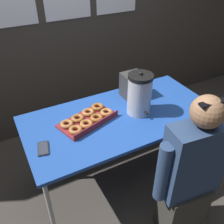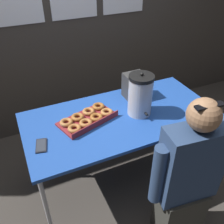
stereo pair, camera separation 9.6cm
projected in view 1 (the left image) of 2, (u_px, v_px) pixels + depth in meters
The scene contains 8 objects.
ground_plane at pixel (119, 177), 2.52m from camera, with size 12.00×12.00×0.00m, color #3D3833.
back_wall at pixel (66, 7), 2.54m from camera, with size 6.00×0.11×2.78m.
folding_table at pixel (121, 119), 2.10m from camera, with size 1.59×0.79×0.77m.
donut_box at pixel (88, 119), 1.99m from camera, with size 0.51×0.37×0.05m.
coffee_urn at pixel (140, 94), 2.01m from camera, with size 0.20×0.23×0.37m.
cell_phone at pixel (43, 148), 1.74m from camera, with size 0.10×0.16×0.01m.
space_heater at pixel (132, 85), 2.26m from camera, with size 0.18×0.16×0.23m.
person_seated at pixel (190, 177), 1.75m from camera, with size 0.55×0.26×1.27m.
Camera 1 is at (-0.84, -1.44, 1.99)m, focal length 40.00 mm.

